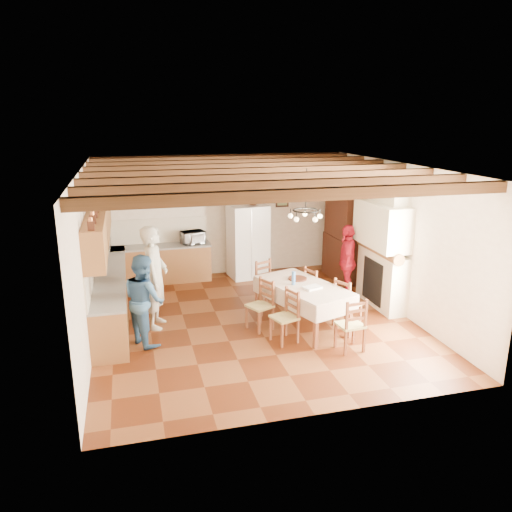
{
  "coord_description": "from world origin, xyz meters",
  "views": [
    {
      "loc": [
        -2.25,
        -8.74,
        3.91
      ],
      "look_at": [
        0.1,
        0.3,
        1.25
      ],
      "focal_mm": 35.0,
      "sensor_mm": 36.0,
      "label": 1
    }
  ],
  "objects_px": {
    "hutch": "(344,231)",
    "dining_table": "(303,289)",
    "person_woman_blue": "(144,299)",
    "chair_right_far": "(317,289)",
    "chair_right_near": "(348,302)",
    "person_man": "(155,277)",
    "person_woman_red": "(347,261)",
    "refrigerator": "(248,241)",
    "chair_left_near": "(284,316)",
    "chair_end_far": "(268,284)",
    "microwave": "(193,237)",
    "chair_left_far": "(260,305)",
    "chair_end_near": "(350,324)"
  },
  "relations": [
    {
      "from": "hutch",
      "to": "dining_table",
      "type": "relative_size",
      "value": 1.12
    },
    {
      "from": "person_woman_blue",
      "to": "chair_right_far",
      "type": "bearing_deg",
      "value": -104.86
    },
    {
      "from": "chair_right_near",
      "to": "person_man",
      "type": "height_order",
      "value": "person_man"
    },
    {
      "from": "dining_table",
      "to": "person_woman_red",
      "type": "bearing_deg",
      "value": 40.86
    },
    {
      "from": "chair_right_far",
      "to": "person_woman_red",
      "type": "bearing_deg",
      "value": -74.06
    },
    {
      "from": "chair_right_far",
      "to": "person_woman_red",
      "type": "xyz_separation_m",
      "value": [
        0.95,
        0.64,
        0.34
      ]
    },
    {
      "from": "refrigerator",
      "to": "chair_left_near",
      "type": "distance_m",
      "value": 3.83
    },
    {
      "from": "chair_right_far",
      "to": "chair_end_far",
      "type": "relative_size",
      "value": 1.0
    },
    {
      "from": "chair_end_far",
      "to": "microwave",
      "type": "relative_size",
      "value": 1.76
    },
    {
      "from": "chair_left_far",
      "to": "chair_right_near",
      "type": "relative_size",
      "value": 1.0
    },
    {
      "from": "person_man",
      "to": "person_woman_red",
      "type": "relative_size",
      "value": 1.2
    },
    {
      "from": "chair_end_near",
      "to": "hutch",
      "type": "bearing_deg",
      "value": -117.97
    },
    {
      "from": "chair_right_near",
      "to": "chair_right_far",
      "type": "relative_size",
      "value": 1.0
    },
    {
      "from": "person_woman_blue",
      "to": "person_woman_red",
      "type": "relative_size",
      "value": 0.99
    },
    {
      "from": "chair_end_far",
      "to": "person_woman_red",
      "type": "xyz_separation_m",
      "value": [
        1.8,
        0.04,
        0.34
      ]
    },
    {
      "from": "chair_left_far",
      "to": "chair_end_near",
      "type": "height_order",
      "value": "same"
    },
    {
      "from": "chair_left_near",
      "to": "microwave",
      "type": "xyz_separation_m",
      "value": [
        -1.07,
        3.93,
        0.57
      ]
    },
    {
      "from": "chair_right_far",
      "to": "chair_end_near",
      "type": "distance_m",
      "value": 1.77
    },
    {
      "from": "chair_end_near",
      "to": "person_woman_red",
      "type": "bearing_deg",
      "value": -118.81
    },
    {
      "from": "hutch",
      "to": "person_woman_red",
      "type": "xyz_separation_m",
      "value": [
        -0.45,
        -1.22,
        -0.38
      ]
    },
    {
      "from": "refrigerator",
      "to": "person_man",
      "type": "bearing_deg",
      "value": -140.14
    },
    {
      "from": "refrigerator",
      "to": "dining_table",
      "type": "xyz_separation_m",
      "value": [
        0.28,
        -3.25,
        -0.15
      ]
    },
    {
      "from": "chair_left_far",
      "to": "person_woman_blue",
      "type": "xyz_separation_m",
      "value": [
        -2.1,
        -0.05,
        0.33
      ]
    },
    {
      "from": "chair_right_far",
      "to": "microwave",
      "type": "bearing_deg",
      "value": 19.61
    },
    {
      "from": "person_man",
      "to": "microwave",
      "type": "height_order",
      "value": "person_man"
    },
    {
      "from": "chair_right_far",
      "to": "dining_table",
      "type": "bearing_deg",
      "value": 122.26
    },
    {
      "from": "chair_left_near",
      "to": "person_man",
      "type": "height_order",
      "value": "person_man"
    },
    {
      "from": "chair_left_far",
      "to": "chair_end_far",
      "type": "bearing_deg",
      "value": 131.3
    },
    {
      "from": "refrigerator",
      "to": "microwave",
      "type": "xyz_separation_m",
      "value": [
        -1.34,
        0.13,
        0.15
      ]
    },
    {
      "from": "person_man",
      "to": "microwave",
      "type": "xyz_separation_m",
      "value": [
        1.07,
        2.66,
        0.07
      ]
    },
    {
      "from": "chair_right_far",
      "to": "person_woman_red",
      "type": "relative_size",
      "value": 0.58
    },
    {
      "from": "hutch",
      "to": "chair_left_far",
      "type": "relative_size",
      "value": 2.5
    },
    {
      "from": "refrigerator",
      "to": "hutch",
      "type": "relative_size",
      "value": 0.75
    },
    {
      "from": "chair_end_near",
      "to": "person_woman_red",
      "type": "height_order",
      "value": "person_woman_red"
    },
    {
      "from": "dining_table",
      "to": "chair_right_near",
      "type": "xyz_separation_m",
      "value": [
        0.82,
        -0.21,
        -0.27
      ]
    },
    {
      "from": "chair_end_far",
      "to": "person_man",
      "type": "relative_size",
      "value": 0.49
    },
    {
      "from": "refrigerator",
      "to": "chair_right_near",
      "type": "height_order",
      "value": "refrigerator"
    },
    {
      "from": "person_woman_red",
      "to": "person_man",
      "type": "bearing_deg",
      "value": -57.54
    },
    {
      "from": "dining_table",
      "to": "chair_right_near",
      "type": "distance_m",
      "value": 0.89
    },
    {
      "from": "refrigerator",
      "to": "person_woman_blue",
      "type": "height_order",
      "value": "refrigerator"
    },
    {
      "from": "dining_table",
      "to": "chair_left_far",
      "type": "relative_size",
      "value": 2.22
    },
    {
      "from": "refrigerator",
      "to": "chair_end_far",
      "type": "distance_m",
      "value": 2.07
    },
    {
      "from": "chair_right_far",
      "to": "refrigerator",
      "type": "bearing_deg",
      "value": -1.29
    },
    {
      "from": "chair_end_far",
      "to": "person_man",
      "type": "height_order",
      "value": "person_man"
    },
    {
      "from": "person_woman_red",
      "to": "person_woman_blue",
      "type": "bearing_deg",
      "value": -49.48
    },
    {
      "from": "chair_right_near",
      "to": "chair_end_far",
      "type": "height_order",
      "value": "same"
    },
    {
      "from": "refrigerator",
      "to": "person_man",
      "type": "xyz_separation_m",
      "value": [
        -2.4,
        -2.53,
        0.08
      ]
    },
    {
      "from": "person_woman_blue",
      "to": "microwave",
      "type": "relative_size",
      "value": 2.98
    },
    {
      "from": "chair_right_near",
      "to": "chair_right_far",
      "type": "xyz_separation_m",
      "value": [
        -0.3,
        0.83,
        0.0
      ]
    },
    {
      "from": "chair_right_far",
      "to": "chair_left_near",
      "type": "bearing_deg",
      "value": 119.64
    }
  ]
}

